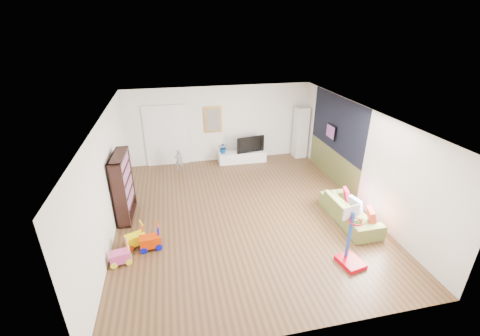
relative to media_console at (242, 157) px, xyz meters
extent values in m
cube|color=brown|center=(-0.73, -3.34, -0.20)|extent=(6.50, 7.50, 0.00)
cube|color=white|center=(-0.73, -3.34, 2.50)|extent=(6.50, 7.50, 0.00)
cube|color=silver|center=(-0.73, 0.41, 1.15)|extent=(6.50, 0.00, 2.70)
cube|color=silver|center=(-0.73, -7.09, 1.15)|extent=(6.50, 0.00, 2.70)
cube|color=silver|center=(-3.98, -3.34, 1.15)|extent=(0.00, 7.50, 2.70)
cube|color=silver|center=(2.52, -3.34, 1.15)|extent=(0.00, 7.50, 2.70)
cube|color=black|center=(2.51, -1.94, 1.65)|extent=(0.01, 3.20, 1.70)
cube|color=brown|center=(2.51, -1.94, 0.30)|extent=(0.01, 3.20, 1.00)
cube|color=white|center=(-2.63, 0.37, 0.85)|extent=(1.45, 0.06, 2.10)
cube|color=gold|center=(-0.98, 0.37, 1.35)|extent=(0.62, 0.06, 0.92)
cube|color=#7F3F8C|center=(2.44, -1.74, 1.35)|extent=(0.04, 0.56, 0.46)
cube|color=white|center=(0.00, 0.00, 0.00)|extent=(1.72, 0.46, 0.40)
cube|color=silver|center=(2.22, 0.08, 0.74)|extent=(0.46, 0.46, 1.89)
cube|color=black|center=(-3.74, -2.82, 0.67)|extent=(0.38, 1.21, 1.74)
imported|color=olive|center=(1.85, -4.28, 0.08)|extent=(0.81, 1.95, 0.56)
cube|color=#BD0011|center=(1.06, -5.77, 0.46)|extent=(0.56, 0.64, 1.33)
cube|color=#F8EB00|center=(-3.44, -4.17, 0.08)|extent=(0.49, 0.40, 0.57)
cube|color=#CA3100|center=(-3.10, -4.35, 0.11)|extent=(0.49, 0.34, 0.62)
cube|color=#D84694|center=(-3.70, -4.71, 0.08)|extent=(0.46, 0.33, 0.56)
imported|color=gray|center=(-2.28, -0.23, 0.17)|extent=(0.31, 0.25, 0.75)
imported|color=black|center=(0.26, -0.01, 0.50)|extent=(1.04, 0.30, 0.59)
imported|color=navy|center=(-0.69, 0.02, 0.40)|extent=(0.42, 0.38, 0.41)
cube|color=red|center=(2.07, -4.85, 0.25)|extent=(0.23, 0.43, 0.42)
cube|color=white|center=(2.00, -4.26, 0.25)|extent=(0.19, 0.41, 0.40)
cube|color=#D11445|center=(2.04, -3.75, 0.25)|extent=(0.17, 0.36, 0.35)
camera|label=1|loc=(-2.37, -10.48, 4.51)|focal=24.00mm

